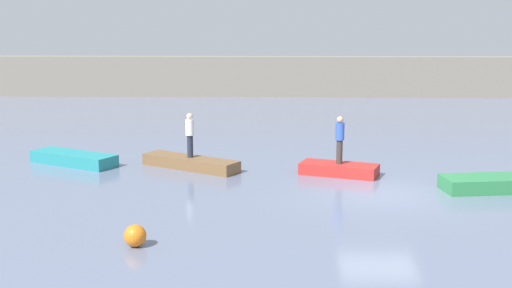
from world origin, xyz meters
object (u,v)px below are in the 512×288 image
(rowboat_green, at_px, (489,184))
(person_white_shirt, at_px, (190,133))
(rowboat_red, at_px, (339,169))
(rowboat_brown, at_px, (190,163))
(mooring_buoy, at_px, (135,236))
(rowboat_teal, at_px, (74,159))
(person_blue_shirt, at_px, (340,137))

(rowboat_green, bearing_deg, person_white_shirt, 155.77)
(rowboat_green, relative_size, person_white_shirt, 1.83)
(rowboat_red, bearing_deg, person_white_shirt, -169.57)
(rowboat_brown, bearing_deg, person_white_shirt, 17.45)
(rowboat_green, height_order, person_white_shirt, person_white_shirt)
(rowboat_red, xyz_separation_m, mooring_buoy, (-5.79, -7.91, 0.07))
(rowboat_teal, xyz_separation_m, mooring_buoy, (4.25, -9.42, 0.05))
(person_blue_shirt, relative_size, mooring_buoy, 3.06)
(rowboat_green, distance_m, person_white_shirt, 10.68)
(rowboat_brown, bearing_deg, mooring_buoy, -60.59)
(rowboat_red, relative_size, person_white_shirt, 1.65)
(person_blue_shirt, bearing_deg, rowboat_brown, 170.54)
(rowboat_brown, relative_size, rowboat_red, 1.45)
(rowboat_teal, height_order, person_white_shirt, person_white_shirt)
(rowboat_brown, xyz_separation_m, person_blue_shirt, (5.47, -0.91, 1.16))
(rowboat_green, height_order, mooring_buoy, mooring_buoy)
(person_blue_shirt, bearing_deg, rowboat_teal, 171.42)
(rowboat_teal, relative_size, person_blue_shirt, 2.07)
(rowboat_teal, relative_size, rowboat_brown, 0.90)
(rowboat_teal, xyz_separation_m, person_blue_shirt, (10.04, -1.51, 1.14))
(rowboat_brown, height_order, person_blue_shirt, person_blue_shirt)
(rowboat_teal, height_order, mooring_buoy, mooring_buoy)
(person_white_shirt, xyz_separation_m, mooring_buoy, (-0.32, -8.82, -1.08))
(rowboat_red, xyz_separation_m, person_blue_shirt, (0.00, 0.00, 1.17))
(rowboat_red, distance_m, rowboat_green, 5.17)
(rowboat_brown, distance_m, mooring_buoy, 8.83)
(rowboat_red, relative_size, mooring_buoy, 4.89)
(rowboat_brown, distance_m, rowboat_red, 5.54)
(rowboat_brown, xyz_separation_m, mooring_buoy, (-0.32, -8.82, 0.07))
(person_white_shirt, bearing_deg, rowboat_brown, 165.96)
(rowboat_teal, xyz_separation_m, rowboat_brown, (4.57, -0.60, -0.01))
(rowboat_red, bearing_deg, rowboat_brown, -169.57)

